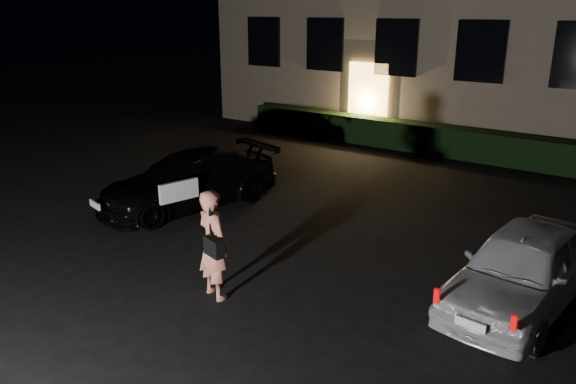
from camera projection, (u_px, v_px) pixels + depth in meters
The scene contains 5 objects.
ground at pixel (218, 304), 8.32m from camera, with size 80.00×80.00×0.00m, color black.
hedge at pixel (466, 144), 16.23m from camera, with size 15.00×0.70×0.85m, color black.
sedan at pixel (189, 180), 12.23m from camera, with size 2.55×4.36×1.19m.
hatch at pixel (522, 268), 8.12m from camera, with size 1.72×3.61×1.19m.
man at pixel (213, 244), 8.29m from camera, with size 0.71×0.56×1.70m.
Camera 1 is at (5.20, -5.33, 4.19)m, focal length 35.00 mm.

